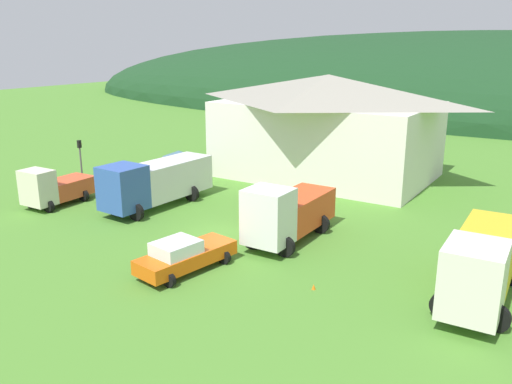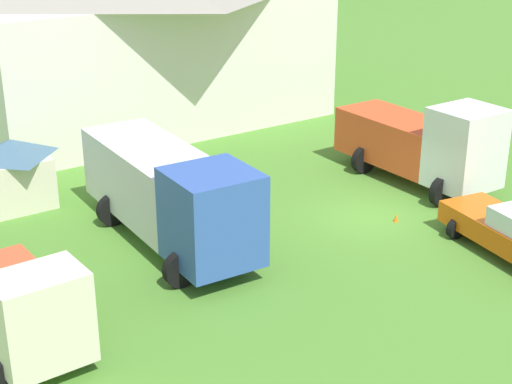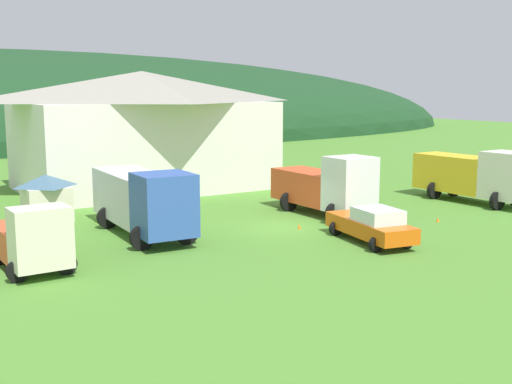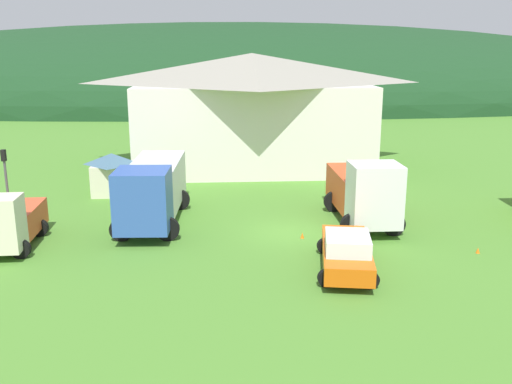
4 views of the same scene
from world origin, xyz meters
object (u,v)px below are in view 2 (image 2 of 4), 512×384
light_truck_cream (23,308)px  traffic_cone_mid_row (396,222)px  heavy_rig_white (425,143)px  box_truck_blue (170,192)px  play_shed_cream (14,172)px  depot_building (134,30)px

light_truck_cream → traffic_cone_mid_row: (13.17, 0.57, -1.26)m
light_truck_cream → heavy_rig_white: (16.52, 2.61, 0.42)m
light_truck_cream → box_truck_blue: 6.95m
play_shed_cream → traffic_cone_mid_row: size_ratio=4.55×
depot_building → box_truck_blue: 15.42m
depot_building → traffic_cone_mid_row: size_ratio=32.10×
box_truck_blue → heavy_rig_white: 10.55m
heavy_rig_white → box_truck_blue: bearing=-94.7°
play_shed_cream → heavy_rig_white: bearing=-26.7°
play_shed_cream → heavy_rig_white: (13.59, -6.84, 0.40)m
play_shed_cream → traffic_cone_mid_row: 13.61m
light_truck_cream → heavy_rig_white: 16.73m
depot_building → heavy_rig_white: (4.70, -14.91, -2.55)m
depot_building → heavy_rig_white: bearing=-72.5°
play_shed_cream → heavy_rig_white: size_ratio=0.36×
depot_building → light_truck_cream: size_ratio=3.62×
light_truck_cream → box_truck_blue: bearing=118.1°
depot_building → play_shed_cream: (-8.89, -8.07, -2.95)m
depot_building → light_truck_cream: 21.35m
depot_building → light_truck_cream: (-11.82, -17.52, -2.98)m
heavy_rig_white → play_shed_cream: bearing=-116.8°
heavy_rig_white → light_truck_cream: bearing=-81.1°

